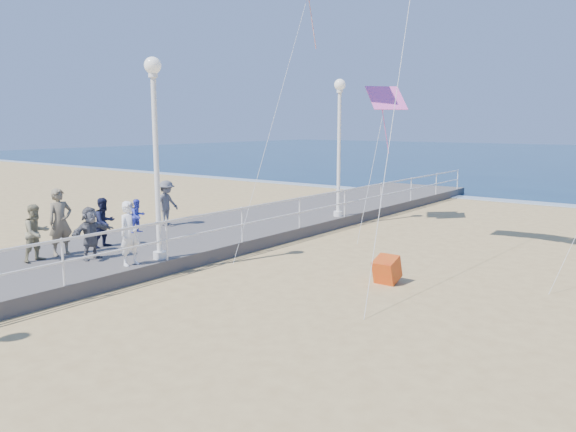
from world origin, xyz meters
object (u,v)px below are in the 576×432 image
Objects in this scene: spectator_2 at (167,203)px; box_kite at (387,272)px; spectator_5 at (90,233)px; spectator_6 at (60,222)px; toddler_held at (138,216)px; spectator_1 at (36,233)px; lamp_post_far at (339,133)px; spectator_7 at (104,222)px; lamp_post_mid at (155,138)px; woman_holding_toddler at (130,233)px.

spectator_2 is 9.21m from box_kite.
spectator_5 is at bearing -150.42° from box_kite.
toddler_held is at bearing -72.16° from spectator_6.
spectator_2 is (-1.38, 5.63, 0.05)m from spectator_1.
spectator_2 reaches higher than spectator_5.
spectator_1 is at bearing -148.05° from box_kite.
lamp_post_far is at bearing -42.35° from spectator_2.
spectator_7 reaches higher than spectator_5.
spectator_2 is (-3.87, 4.24, -0.47)m from toddler_held.
box_kite is at bearing -64.42° from spectator_1.
spectator_5 is at bearing -98.08° from lamp_post_far.
spectator_5 reaches higher than box_kite.
spectator_6 reaches higher than spectator_1.
lamp_post_mid is 3.53m from spectator_7.
spectator_5 is at bearing -50.68° from spectator_1.
woman_holding_toddler is at bearing -93.19° from lamp_post_mid.
spectator_7 is at bearing 69.58° from woman_holding_toddler.
spectator_2 is at bearing 13.49° from spectator_7.
toddler_held is 2.71m from spectator_6.
lamp_post_mid is at bearing -57.08° from spectator_5.
spectator_7 is at bearing -105.37° from lamp_post_far.
spectator_2 is 2.71× the size of box_kite.
lamp_post_mid reaches higher than toddler_held.
lamp_post_far reaches higher than spectator_1.
spectator_2 is at bearing 42.47° from toddler_held.
lamp_post_far is at bearing 130.39° from box_kite.
woman_holding_toddler is at bearing -146.17° from box_kite.
spectator_6 reaches higher than toddler_held.
spectator_7 is (-2.47, 0.01, -2.52)m from lamp_post_mid.
spectator_2 reaches higher than box_kite.
spectator_1 is at bearing -165.55° from spectator_6.
spectator_6 is at bearing -103.68° from lamp_post_far.
toddler_held is 0.54× the size of spectator_2.
lamp_post_mid is 3.69m from spectator_6.
lamp_post_far is 3.18× the size of woman_holding_toddler.
woman_holding_toddler is 2.52m from spectator_6.
lamp_post_mid is 4.06m from spectator_1.
spectator_6 reaches higher than spectator_5.
spectator_7 is 2.45× the size of box_kite.
spectator_1 is at bearing -174.24° from spectator_2.
spectator_6 reaches higher than spectator_2.
lamp_post_far reaches higher than spectator_5.
spectator_2 is at bearing 21.16° from spectator_5.
spectator_6 is 1.38m from spectator_7.
woman_holding_toddler is 2.59m from spectator_7.
lamp_post_far is at bearing -13.58° from spectator_5.
spectator_2 is 0.87× the size of spectator_6.
spectator_1 is (-2.39, -11.14, -2.50)m from lamp_post_far.
spectator_2 is 5.01m from spectator_6.
lamp_post_far is at bearing 90.00° from lamp_post_mid.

